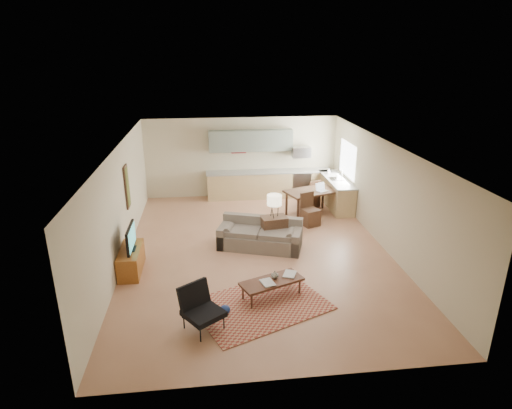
{
  "coord_description": "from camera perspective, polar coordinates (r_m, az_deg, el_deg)",
  "views": [
    {
      "loc": [
        -1.18,
        -9.72,
        4.82
      ],
      "look_at": [
        0.0,
        0.3,
        1.15
      ],
      "focal_mm": 30.0,
      "sensor_mm": 36.0,
      "label": 1
    }
  ],
  "objects": [
    {
      "name": "dining_chair_far",
      "position": [
        13.96,
        7.41,
        1.59
      ],
      "size": [
        0.57,
        0.58,
        0.9
      ],
      "primitive_type": null,
      "rotation": [
        0.0,
        0.0,
        3.52
      ],
      "color": "#3D271A",
      "rests_on": "floor"
    },
    {
      "name": "book_b",
      "position": [
        9.09,
        3.75,
        -9.15
      ],
      "size": [
        0.48,
        0.51,
        0.03
      ],
      "primitive_type": "imported",
      "rotation": [
        0.0,
        0.0,
        -0.39
      ],
      "color": "navy",
      "rests_on": "coffee_table"
    },
    {
      "name": "kitchen_range",
      "position": [
        14.91,
        5.9,
        2.85
      ],
      "size": [
        0.62,
        0.62,
        0.9
      ],
      "primitive_type": "cube",
      "color": "#A5A8AD",
      "rests_on": "ground"
    },
    {
      "name": "dining_table",
      "position": [
        13.2,
        7.34,
        0.24
      ],
      "size": [
        1.77,
        1.37,
        0.79
      ],
      "primitive_type": null,
      "rotation": [
        0.0,
        0.0,
        0.35
      ],
      "color": "#3D271A",
      "rests_on": "floor"
    },
    {
      "name": "kitchen_counter_right",
      "position": [
        14.06,
        10.63,
        1.58
      ],
      "size": [
        0.64,
        2.26,
        0.92
      ],
      "primitive_type": null,
      "color": "tan",
      "rests_on": "ground"
    },
    {
      "name": "rug",
      "position": [
        8.78,
        0.61,
        -13.23
      ],
      "size": [
        3.0,
        2.6,
        0.02
      ],
      "primitive_type": "cube",
      "rotation": [
        0.0,
        0.0,
        0.41
      ],
      "color": "maroon",
      "rests_on": "floor"
    },
    {
      "name": "tv",
      "position": [
        10.02,
        -16.37,
        -4.3
      ],
      "size": [
        0.09,
        0.93,
        0.56
      ],
      "primitive_type": null,
      "color": "black",
      "rests_on": "tv_credenza"
    },
    {
      "name": "vase",
      "position": [
        8.9,
        2.52,
        -9.3
      ],
      "size": [
        0.23,
        0.23,
        0.17
      ],
      "primitive_type": "imported",
      "rotation": [
        0.0,
        0.0,
        0.23
      ],
      "color": "black",
      "rests_on": "coffee_table"
    },
    {
      "name": "triptych",
      "position": [
        14.56,
        -2.34,
        7.81
      ],
      "size": [
        1.7,
        0.04,
        0.5
      ],
      "primitive_type": null,
      "color": "beige",
      "rests_on": "room"
    },
    {
      "name": "wall_art_left",
      "position": [
        11.29,
        -16.78,
        2.29
      ],
      "size": [
        0.06,
        0.42,
        1.1
      ],
      "primitive_type": null,
      "color": "olive",
      "rests_on": "room"
    },
    {
      "name": "table_lamp",
      "position": [
        10.88,
        2.44,
        -0.16
      ],
      "size": [
        0.46,
        0.46,
        0.61
      ],
      "primitive_type": null,
      "rotation": [
        0.0,
        0.0,
        0.27
      ],
      "color": "beige",
      "rests_on": "console_table"
    },
    {
      "name": "tv_credenza",
      "position": [
        10.26,
        -16.32,
        -7.15
      ],
      "size": [
        0.46,
        1.21,
        0.56
      ],
      "primitive_type": null,
      "color": "brown",
      "rests_on": "floor"
    },
    {
      "name": "book_a",
      "position": [
        8.69,
        0.81,
        -10.55
      ],
      "size": [
        0.42,
        0.46,
        0.03
      ],
      "primitive_type": "imported",
      "rotation": [
        0.0,
        0.0,
        0.28
      ],
      "color": "maroon",
      "rests_on": "coffee_table"
    },
    {
      "name": "dining_chair_near",
      "position": [
        12.4,
        7.29,
        -0.68
      ],
      "size": [
        0.59,
        0.61,
        0.95
      ],
      "primitive_type": null,
      "rotation": [
        0.0,
        0.0,
        0.37
      ],
      "color": "#3D271A",
      "rests_on": "floor"
    },
    {
      "name": "kitchen_counter_back",
      "position": [
        14.71,
        1.71,
        2.75
      ],
      "size": [
        4.26,
        0.64,
        0.92
      ],
      "primitive_type": null,
      "color": "tan",
      "rests_on": "ground"
    },
    {
      "name": "armchair",
      "position": [
        7.98,
        -7.05,
        -13.72
      ],
      "size": [
        1.01,
        1.01,
        0.83
      ],
      "primitive_type": null,
      "rotation": [
        0.0,
        0.0,
        0.62
      ],
      "color": "black",
      "rests_on": "floor"
    },
    {
      "name": "laptop",
      "position": [
        13.02,
        8.88,
        2.29
      ],
      "size": [
        0.41,
        0.37,
        0.25
      ],
      "primitive_type": null,
      "rotation": [
        0.0,
        0.0,
        0.47
      ],
      "color": "#A5A8AD",
      "rests_on": "dining_table"
    },
    {
      "name": "kitchen_microwave",
      "position": [
        14.65,
        6.04,
        6.99
      ],
      "size": [
        0.62,
        0.4,
        0.35
      ],
      "primitive_type": "cube",
      "color": "#A5A8AD",
      "rests_on": "room"
    },
    {
      "name": "room",
      "position": [
        10.39,
        0.19,
        0.47
      ],
      "size": [
        9.0,
        9.0,
        9.0
      ],
      "color": "#AB7456",
      "rests_on": "ground"
    },
    {
      "name": "window_right",
      "position": [
        13.85,
        12.11,
        5.9
      ],
      "size": [
        0.02,
        1.4,
        1.05
      ],
      "primitive_type": "cube",
      "color": "white",
      "rests_on": "room"
    },
    {
      "name": "coffee_table",
      "position": [
        8.95,
        2.09,
        -11.13
      ],
      "size": [
        1.4,
        0.97,
        0.39
      ],
      "primitive_type": null,
      "rotation": [
        0.0,
        0.0,
        0.39
      ],
      "color": "#452517",
      "rests_on": "floor"
    },
    {
      "name": "console_table",
      "position": [
        11.14,
        2.39,
        -3.5
      ],
      "size": [
        0.72,
        0.53,
        0.77
      ],
      "primitive_type": null,
      "rotation": [
        0.0,
        0.0,
        0.15
      ],
      "color": "#3D271A",
      "rests_on": "floor"
    },
    {
      "name": "sofa",
      "position": [
        10.93,
        0.55,
        -3.97
      ],
      "size": [
        2.37,
        1.59,
        0.76
      ],
      "primitive_type": null,
      "rotation": [
        0.0,
        0.0,
        -0.32
      ],
      "color": "#685C51",
      "rests_on": "floor"
    },
    {
      "name": "upper_cabinets",
      "position": [
        14.41,
        -0.7,
        8.51
      ],
      "size": [
        2.8,
        0.34,
        0.7
      ],
      "primitive_type": "cube",
      "color": "slate",
      "rests_on": "room"
    },
    {
      "name": "soap_bottle",
      "position": [
        14.43,
        9.69,
        4.42
      ],
      "size": [
        0.09,
        0.09,
        0.19
      ],
      "primitive_type": "imported",
      "rotation": [
        0.0,
        0.0,
        -0.02
      ],
      "color": "beige",
      "rests_on": "kitchen_counter_right"
    }
  ]
}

